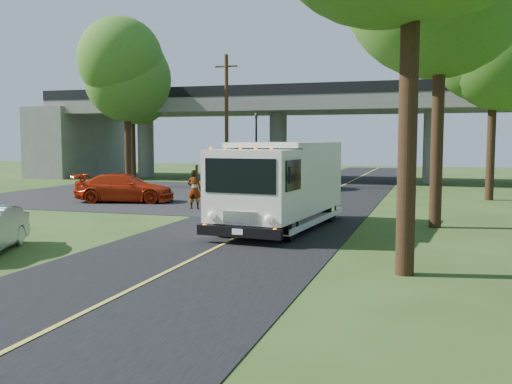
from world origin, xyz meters
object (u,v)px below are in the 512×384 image
at_px(utility_pole, 227,120).
at_px(step_van, 281,182).
at_px(traffic_signal, 256,140).
at_px(red_sedan, 125,188).
at_px(pedestrian, 194,190).
at_px(tree_right_far, 499,42).
at_px(tree_left_lot, 128,71).
at_px(tree_left_far, 133,87).

distance_m(utility_pole, step_van, 19.21).
distance_m(traffic_signal, step_van, 20.30).
bearing_deg(red_sedan, traffic_signal, -27.33).
bearing_deg(traffic_signal, pedestrian, -84.06).
bearing_deg(step_van, pedestrian, 145.27).
xyz_separation_m(step_van, red_sedan, (-10.01, 6.26, -0.96)).
height_order(tree_right_far, tree_left_lot, tree_right_far).
distance_m(utility_pole, tree_left_far, 10.45).
relative_size(step_van, red_sedan, 1.51).
xyz_separation_m(tree_right_far, red_sedan, (-18.36, -6.63, -7.57)).
height_order(red_sedan, pedestrian, pedestrian).
height_order(step_van, red_sedan, step_van).
height_order(traffic_signal, utility_pole, utility_pole).
bearing_deg(utility_pole, step_van, -63.89).
relative_size(utility_pole, red_sedan, 1.77).
xyz_separation_m(tree_right_far, tree_left_far, (-26.00, 8.00, -0.85)).
xyz_separation_m(utility_pole, step_van, (8.36, -17.05, -2.89)).
bearing_deg(red_sedan, tree_right_far, -83.62).
xyz_separation_m(traffic_signal, tree_left_far, (-10.79, 1.84, 4.25)).
bearing_deg(red_sedan, tree_left_far, 14.10).
distance_m(tree_right_far, tree_left_far, 27.22).
bearing_deg(utility_pole, pedestrian, -76.48).
bearing_deg(red_sedan, pedestrian, -123.73).
xyz_separation_m(tree_right_far, step_van, (-8.35, -12.89, -6.60)).
bearing_deg(utility_pole, tree_left_far, 157.57).
distance_m(utility_pole, pedestrian, 13.39).
bearing_deg(tree_left_far, utility_pole, -22.43).
relative_size(utility_pole, tree_right_far, 0.82).
height_order(tree_left_lot, step_van, tree_left_lot).
relative_size(traffic_signal, pedestrian, 2.82).
distance_m(tree_right_far, tree_left_lot, 23.09).
distance_m(step_van, pedestrian, 7.05).
xyz_separation_m(traffic_signal, pedestrian, (1.51, -14.52, -2.28)).
bearing_deg(red_sedan, tree_left_lot, 14.79).
bearing_deg(tree_left_lot, traffic_signal, 28.11).
distance_m(tree_left_far, red_sedan, 17.82).
height_order(tree_left_lot, red_sedan, tree_left_lot).
distance_m(tree_left_far, pedestrian, 21.48).
xyz_separation_m(tree_left_lot, step_van, (14.65, -14.89, -6.20)).
height_order(traffic_signal, tree_left_far, tree_left_far).
distance_m(tree_left_far, step_van, 27.95).
height_order(tree_right_far, red_sedan, tree_right_far).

